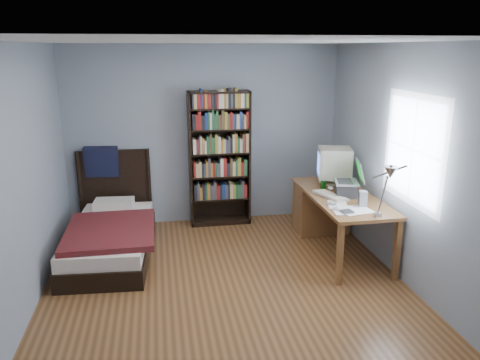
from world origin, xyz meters
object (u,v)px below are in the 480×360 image
(laptop, at_px, (348,186))
(desk_lamp, at_px, (389,177))
(crt_monitor, at_px, (333,163))
(speaker, at_px, (363,199))
(bookshelf, at_px, (220,159))
(bed, at_px, (111,233))
(keyboard, at_px, (330,196))
(desk, at_px, (326,206))
(soda_can, at_px, (323,185))

(laptop, distance_m, desk_lamp, 1.23)
(crt_monitor, xyz_separation_m, desk_lamp, (-0.11, -1.66, 0.27))
(desk_lamp, xyz_separation_m, speaker, (0.12, 0.75, -0.46))
(bookshelf, xyz_separation_m, bed, (-1.46, -0.79, -0.69))
(keyboard, bearing_deg, bed, 149.77)
(desk, distance_m, keyboard, 0.65)
(bed, bearing_deg, speaker, -17.18)
(crt_monitor, bearing_deg, desk, 172.18)
(desk, xyz_separation_m, crt_monitor, (0.07, -0.01, 0.58))
(desk_lamp, xyz_separation_m, bed, (-2.73, 1.63, -1.02))
(bookshelf, relative_size, bed, 0.92)
(speaker, xyz_separation_m, soda_can, (-0.21, 0.70, -0.03))
(desk, bearing_deg, bed, -179.28)
(crt_monitor, bearing_deg, bookshelf, 150.88)
(laptop, bearing_deg, bed, 170.34)
(desk_lamp, height_order, bookshelf, bookshelf)
(crt_monitor, relative_size, soda_can, 4.40)
(speaker, bearing_deg, desk_lamp, -84.12)
(desk, bearing_deg, laptop, -83.74)
(laptop, xyz_separation_m, desk_lamp, (-0.10, -1.15, 0.43))
(keyboard, bearing_deg, crt_monitor, 47.42)
(keyboard, height_order, speaker, speaker)
(desk, height_order, bookshelf, bookshelf)
(desk_lamp, bearing_deg, keyboard, 96.08)
(desk_lamp, relative_size, speaker, 3.86)
(speaker, bearing_deg, soda_can, 121.72)
(soda_can, height_order, bookshelf, bookshelf)
(desk, bearing_deg, soda_can, -122.24)
(bookshelf, distance_m, bed, 1.80)
(desk_lamp, distance_m, soda_can, 1.53)
(speaker, bearing_deg, laptop, 107.35)
(crt_monitor, bearing_deg, desk_lamp, -93.71)
(desk_lamp, relative_size, bookshelf, 0.36)
(keyboard, height_order, soda_can, soda_can)
(crt_monitor, xyz_separation_m, soda_can, (-0.20, -0.21, -0.22))
(keyboard, bearing_deg, laptop, -13.49)
(desk, distance_m, soda_can, 0.45)
(keyboard, distance_m, bed, 2.70)
(keyboard, relative_size, speaker, 2.66)
(laptop, height_order, bed, bed)
(soda_can, xyz_separation_m, bed, (-2.63, 0.18, -0.53))
(crt_monitor, xyz_separation_m, bookshelf, (-1.38, 0.77, -0.06))
(desk_lamp, distance_m, bed, 3.34)
(laptop, xyz_separation_m, soda_can, (-0.19, 0.30, -0.06))
(desk, xyz_separation_m, bed, (-2.77, -0.04, -0.16))
(bookshelf, bearing_deg, desk, -30.03)
(soda_can, relative_size, bed, 0.06)
(bookshelf, bearing_deg, laptop, -42.95)
(speaker, distance_m, bed, 3.03)
(desk_lamp, relative_size, keyboard, 1.45)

